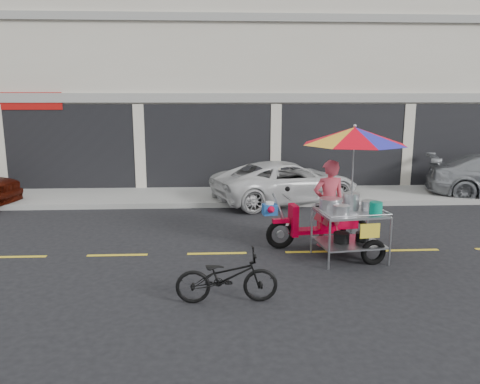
{
  "coord_description": "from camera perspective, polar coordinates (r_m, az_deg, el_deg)",
  "views": [
    {
      "loc": [
        -2.0,
        -9.06,
        3.11
      ],
      "look_at": [
        -1.5,
        0.6,
        1.15
      ],
      "focal_mm": 35.0,
      "sensor_mm": 36.0,
      "label": 1
    }
  ],
  "objects": [
    {
      "name": "food_vendor_rig",
      "position": [
        9.43,
        12.45,
        2.27
      ],
      "size": [
        2.81,
        2.25,
        2.63
      ],
      "rotation": [
        0.0,
        0.0,
        0.13
      ],
      "color": "black",
      "rests_on": "ground"
    },
    {
      "name": "white_pickup",
      "position": [
        14.13,
        5.66,
        1.24
      ],
      "size": [
        4.9,
        3.51,
        1.24
      ],
      "primitive_type": "imported",
      "rotation": [
        0.0,
        0.0,
        1.94
      ],
      "color": "silver",
      "rests_on": "ground"
    },
    {
      "name": "near_bicycle",
      "position": [
        7.28,
        -1.63,
        -10.29
      ],
      "size": [
        1.58,
        0.57,
        0.82
      ],
      "primitive_type": "imported",
      "rotation": [
        0.0,
        0.0,
        1.59
      ],
      "color": "black",
      "rests_on": "ground"
    },
    {
      "name": "sidewalk",
      "position": [
        15.01,
        4.75,
        -0.26
      ],
      "size": [
        45.0,
        3.0,
        0.15
      ],
      "primitive_type": "cube",
      "color": "gray",
      "rests_on": "ground"
    },
    {
      "name": "ground",
      "position": [
        9.79,
        9.06,
        -7.22
      ],
      "size": [
        90.0,
        90.0,
        0.0
      ],
      "primitive_type": "plane",
      "color": "black"
    },
    {
      "name": "shophouse_block",
      "position": [
        20.26,
        11.13,
        14.43
      ],
      "size": [
        36.0,
        8.11,
        10.4
      ],
      "color": "beige",
      "rests_on": "ground"
    },
    {
      "name": "centerline",
      "position": [
        9.78,
        9.06,
        -7.2
      ],
      "size": [
        42.0,
        0.1,
        0.01
      ],
      "primitive_type": "cube",
      "color": "gold",
      "rests_on": "ground"
    }
  ]
}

